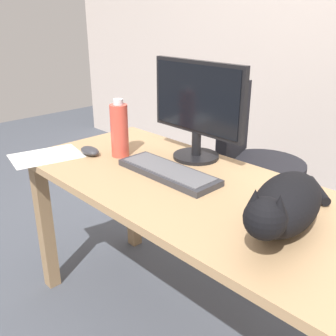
% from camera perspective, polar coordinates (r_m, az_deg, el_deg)
% --- Properties ---
extents(ground_plane, '(8.00, 8.00, 0.00)m').
position_cam_1_polar(ground_plane, '(1.83, 3.42, -23.11)').
color(ground_plane, '#474C56').
extents(desk, '(1.55, 0.66, 0.70)m').
position_cam_1_polar(desk, '(1.46, 3.95, -6.20)').
color(desk, tan).
rests_on(desk, ground_plane).
extents(office_chair, '(0.50, 0.48, 0.95)m').
position_cam_1_polar(office_chair, '(2.20, 12.50, -2.13)').
color(office_chair, black).
rests_on(office_chair, ground_plane).
extents(monitor, '(0.48, 0.20, 0.42)m').
position_cam_1_polar(monitor, '(1.63, 4.33, 9.00)').
color(monitor, black).
rests_on(monitor, desk).
extents(keyboard, '(0.44, 0.15, 0.03)m').
position_cam_1_polar(keyboard, '(1.50, -0.06, -0.58)').
color(keyboard, '#333338').
rests_on(keyboard, desk).
extents(cat, '(0.26, 0.60, 0.20)m').
position_cam_1_polar(cat, '(1.16, 16.96, -5.10)').
color(cat, black).
rests_on(cat, desk).
extents(computer_mouse, '(0.11, 0.06, 0.04)m').
position_cam_1_polar(computer_mouse, '(1.76, -11.49, 2.50)').
color(computer_mouse, '#333338').
rests_on(computer_mouse, desk).
extents(paper_sheet, '(0.27, 0.33, 0.00)m').
position_cam_1_polar(paper_sheet, '(1.79, -17.56, 1.71)').
color(paper_sheet, white).
rests_on(paper_sheet, desk).
extents(water_bottle, '(0.08, 0.08, 0.25)m').
position_cam_1_polar(water_bottle, '(1.69, -7.28, 5.59)').
color(water_bottle, '#D84C3D').
rests_on(water_bottle, desk).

